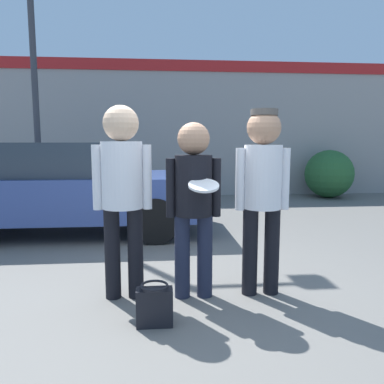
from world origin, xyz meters
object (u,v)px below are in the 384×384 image
(person_middle_with_frisbee, at_px, (194,195))
(street_lamp, at_px, (45,2))
(person_right, at_px, (263,183))
(parked_car_near, at_px, (71,187))
(shrub, at_px, (329,174))
(person_left, at_px, (122,183))
(handbag, at_px, (155,306))

(person_middle_with_frisbee, bearing_deg, street_lamp, 120.28)
(person_middle_with_frisbee, xyz_separation_m, person_right, (0.67, 0.01, 0.10))
(parked_car_near, height_order, shrub, parked_car_near)
(person_left, xyz_separation_m, shrub, (5.03, 6.31, -0.48))
(street_lamp, bearing_deg, shrub, 18.17)
(person_left, relative_size, person_right, 1.02)
(parked_car_near, distance_m, shrub, 7.06)
(person_middle_with_frisbee, bearing_deg, person_left, 176.18)
(shrub, xyz_separation_m, handbag, (-4.73, -6.91, -0.49))
(street_lamp, xyz_separation_m, shrub, (6.77, 2.22, -3.47))
(parked_car_near, xyz_separation_m, handbag, (1.41, -3.42, -0.60))
(street_lamp, xyz_separation_m, handbag, (2.04, -4.69, -3.96))
(shrub, bearing_deg, street_lamp, -161.83)
(person_middle_with_frisbee, relative_size, shrub, 1.29)
(person_left, relative_size, handbag, 5.23)
(person_left, bearing_deg, parked_car_near, 111.58)
(person_right, distance_m, handbag, 1.52)
(parked_car_near, bearing_deg, person_middle_with_frisbee, -58.01)
(parked_car_near, relative_size, shrub, 3.40)
(person_middle_with_frisbee, bearing_deg, handbag, -124.06)
(person_right, relative_size, handbag, 5.14)
(person_left, xyz_separation_m, street_lamp, (-1.74, 4.09, 3.00))
(person_right, height_order, shrub, person_right)
(person_right, bearing_deg, parked_car_near, 130.81)
(person_right, distance_m, shrub, 7.35)
(parked_car_near, bearing_deg, handbag, -67.59)
(street_lamp, distance_m, shrub, 7.92)
(handbag, bearing_deg, shrub, 55.62)
(person_right, height_order, parked_car_near, person_right)
(person_left, height_order, person_right, person_left)
(person_right, distance_m, street_lamp, 5.97)
(person_left, bearing_deg, person_middle_with_frisbee, -3.82)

